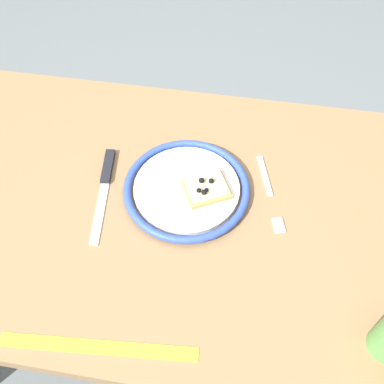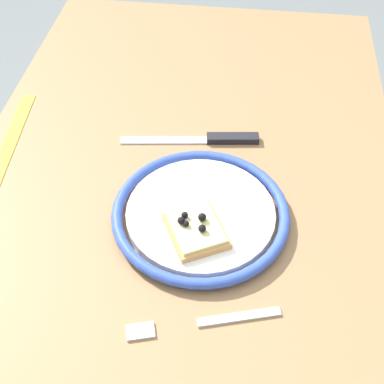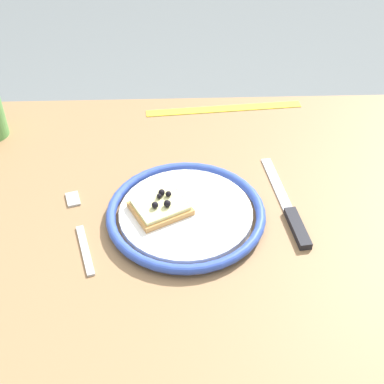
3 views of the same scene
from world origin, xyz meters
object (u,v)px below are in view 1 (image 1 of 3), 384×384
at_px(plate, 187,189).
at_px(fork, 270,193).
at_px(dining_table, 159,224).
at_px(measuring_tape, 98,347).
at_px(knife, 106,178).
at_px(pizza_slice_near, 206,188).

bearing_deg(plate, fork, -172.57).
distance_m(dining_table, fork, 0.26).
distance_m(fork, measuring_tape, 0.45).
bearing_deg(measuring_tape, knife, -81.09).
distance_m(knife, measuring_tape, 0.36).
height_order(pizza_slice_near, measuring_tape, pizza_slice_near).
xyz_separation_m(pizza_slice_near, knife, (0.22, -0.01, -0.02)).
xyz_separation_m(fork, measuring_tape, (0.27, 0.37, -0.00)).
height_order(dining_table, measuring_tape, measuring_tape).
bearing_deg(dining_table, measuring_tape, 83.42).
xyz_separation_m(plate, fork, (-0.17, -0.02, -0.01)).
bearing_deg(pizza_slice_near, knife, -1.43).
bearing_deg(pizza_slice_near, measuring_tape, 68.51).
bearing_deg(fork, plate, 7.43).
bearing_deg(fork, dining_table, 15.27).
xyz_separation_m(dining_table, pizza_slice_near, (-0.10, -0.04, 0.11)).
bearing_deg(plate, dining_table, 35.16).
xyz_separation_m(plate, knife, (0.18, -0.00, -0.01)).
height_order(knife, fork, knife).
bearing_deg(knife, dining_table, 160.06).
bearing_deg(plate, measuring_tape, 74.94).
bearing_deg(pizza_slice_near, dining_table, 20.95).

